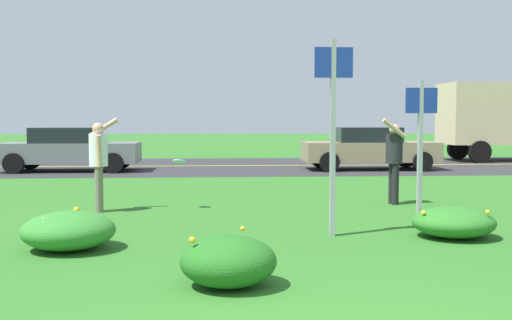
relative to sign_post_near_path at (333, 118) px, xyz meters
name	(u,v)px	position (x,y,z in m)	size (l,w,h in m)	color
ground_plane	(258,199)	(-0.79, 4.33, -1.74)	(120.00, 120.00, 0.00)	#2D6B23
highway_strip	(240,166)	(-0.79, 13.82, -1.74)	(120.00, 8.87, 0.01)	#2D2D30
highway_center_stripe	(240,166)	(-0.79, 13.82, -1.73)	(120.00, 0.16, 0.00)	yellow
daylily_clump_front_left	(69,231)	(-3.67, -0.71, -1.49)	(1.23, 1.20, 0.51)	#337F2D
daylily_clump_near_camera	(454,222)	(1.75, -0.22, -1.52)	(1.20, 1.14, 0.45)	#2D7526
daylily_clump_front_center	(228,261)	(-1.59, -2.66, -1.48)	(1.00, 0.96, 0.58)	#23661E
sign_post_near_path	(333,118)	(0.00, 0.00, 0.00)	(0.56, 0.10, 2.90)	#93969B
sign_post_by_roadside	(420,134)	(1.87, 1.64, -0.28)	(0.56, 0.10, 2.40)	#93969B
person_thrower_white_shirt	(99,158)	(-3.88, 2.67, -0.74)	(0.54, 0.53, 1.76)	silver
person_catcher_dark_shirt	(394,156)	(1.90, 3.32, -0.76)	(0.51, 0.52, 1.75)	#232328
frisbee_pale_blue	(179,161)	(-2.41, 2.92, -0.82)	(0.25, 0.25, 0.10)	#ADD6E5
car_gray_center_left	(69,149)	(-6.54, 11.83, -1.00)	(4.50, 2.00, 1.45)	slate
car_tan_center_right	(369,148)	(3.54, 11.83, -1.00)	(4.50, 2.00, 1.45)	#937F60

